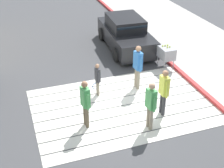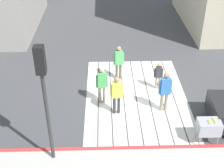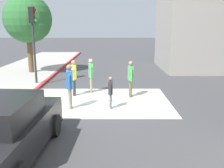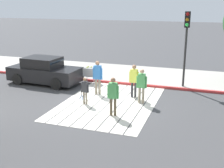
# 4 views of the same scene
# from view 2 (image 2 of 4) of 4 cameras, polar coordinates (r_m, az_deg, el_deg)

# --- Properties ---
(ground_plane) EXTENTS (120.00, 120.00, 0.00)m
(ground_plane) POSITION_cam_2_polar(r_m,az_deg,el_deg) (13.74, 4.39, -2.33)
(ground_plane) COLOR #424244
(crosswalk_stripes) EXTENTS (6.40, 4.35, 0.01)m
(crosswalk_stripes) POSITION_cam_2_polar(r_m,az_deg,el_deg) (13.74, 4.39, -2.31)
(crosswalk_stripes) COLOR silver
(crosswalk_stripes) RESTS_ON ground
(curb_painted) EXTENTS (0.16, 40.00, 0.13)m
(curb_painted) POSITION_cam_2_polar(r_m,az_deg,el_deg) (11.21, 6.00, -11.64)
(curb_painted) COLOR #BC3333
(curb_painted) RESTS_ON ground
(traffic_light_corner) EXTENTS (0.39, 0.28, 4.24)m
(traffic_light_corner) POSITION_cam_2_polar(r_m,az_deg,el_deg) (9.17, -12.40, 0.06)
(traffic_light_corner) COLOR #2D2D2D
(traffic_light_corner) RESTS_ON ground
(tennis_ball_cart) EXTENTS (0.56, 0.80, 1.02)m
(tennis_ball_cart) POSITION_cam_2_polar(r_m,az_deg,el_deg) (11.54, 17.26, -7.49)
(tennis_ball_cart) COLOR #99999E
(tennis_ball_cart) RESTS_ON ground
(pedestrian_adult_lead) EXTENTS (0.26, 0.50, 1.70)m
(pedestrian_adult_lead) POSITION_cam_2_polar(r_m,az_deg,el_deg) (14.48, 1.23, 4.34)
(pedestrian_adult_lead) COLOR brown
(pedestrian_adult_lead) RESTS_ON ground
(pedestrian_adult_trailing) EXTENTS (0.26, 0.52, 1.80)m
(pedestrian_adult_trailing) POSITION_cam_2_polar(r_m,az_deg,el_deg) (12.49, 9.67, -0.92)
(pedestrian_adult_trailing) COLOR gray
(pedestrian_adult_trailing) RESTS_ON ground
(pedestrian_adult_side) EXTENTS (0.26, 0.50, 1.70)m
(pedestrian_adult_side) POSITION_cam_2_polar(r_m,az_deg,el_deg) (12.81, -1.85, 0.22)
(pedestrian_adult_side) COLOR gray
(pedestrian_adult_side) RESTS_ON ground
(pedestrian_teen_behind) EXTENTS (0.22, 0.50, 1.71)m
(pedestrian_teen_behind) POSITION_cam_2_polar(r_m,az_deg,el_deg) (12.19, 0.86, -1.62)
(pedestrian_teen_behind) COLOR #333338
(pedestrian_teen_behind) RESTS_ON ground
(pedestrian_child_with_racket) EXTENTS (0.28, 0.41, 1.32)m
(pedestrian_child_with_racket) POSITION_cam_2_polar(r_m,az_deg,el_deg) (13.99, 8.48, 1.71)
(pedestrian_child_with_racket) COLOR gray
(pedestrian_child_with_racket) RESTS_ON ground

